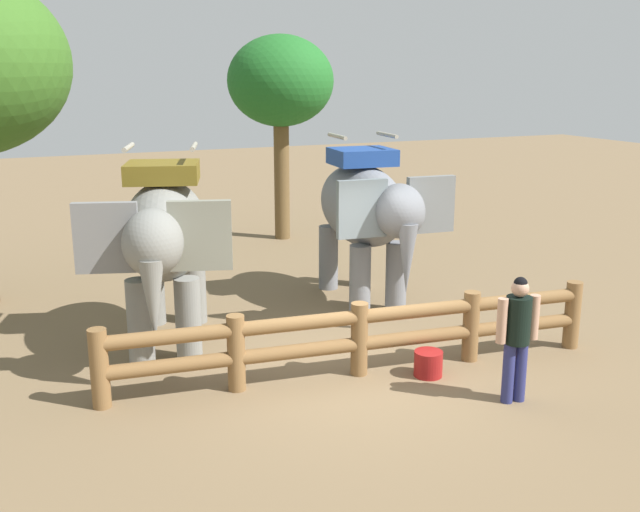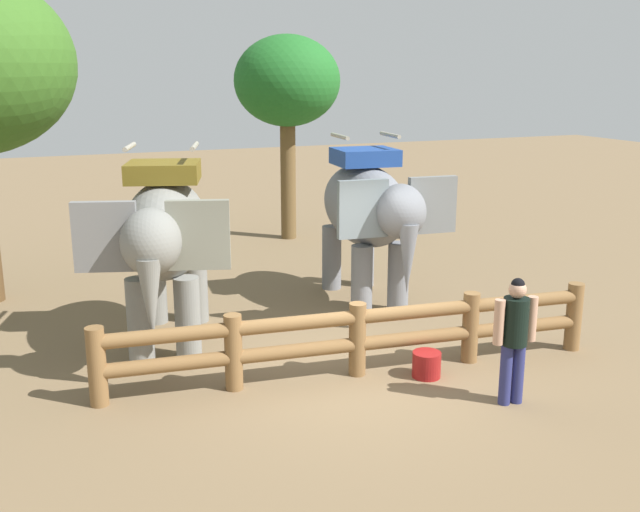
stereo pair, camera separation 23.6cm
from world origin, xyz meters
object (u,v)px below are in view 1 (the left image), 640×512
Objects in this scene: elephant_center at (366,210)px; elephant_near_left at (164,237)px; log_fence at (359,333)px; tourist_woman_in_black at (517,331)px; feed_bucket at (428,364)px; tree_far_left at (281,84)px.

elephant_near_left is at bearing -168.73° from elephant_center.
elephant_near_left is at bearing 135.71° from log_fence.
tourist_woman_in_black is 1.50m from feed_bucket.
elephant_near_left reaches higher than tourist_woman_in_black.
tourist_woman_in_black is 4.18× the size of feed_bucket.
elephant_near_left reaches higher than feed_bucket.
tourist_woman_in_black is (3.66, -3.74, -0.77)m from elephant_near_left.
feed_bucket is (-1.19, -8.97, -3.66)m from tree_far_left.
elephant_near_left is at bearing 139.76° from feed_bucket.
tourist_woman_in_black is at bearing -62.99° from feed_bucket.
elephant_center is at bearing 78.14° from feed_bucket.
log_fence is 4.29× the size of tourist_woman_in_black.
elephant_near_left is 7.94m from tree_far_left.
elephant_near_left is 9.23× the size of feed_bucket.
tourist_woman_in_black is 10.52m from tree_far_left.
tree_far_left is (4.27, 6.36, 2.10)m from elephant_near_left.
tree_far_left is (0.61, 10.10, 2.87)m from tourist_woman_in_black.
feed_bucket is (3.08, -2.61, -1.56)m from elephant_near_left.
tree_far_left is at bearing 86.57° from tourist_woman_in_black.
elephant_center is at bearing 11.27° from elephant_near_left.
elephant_center reaches higher than log_fence.
elephant_center is (1.57, 2.92, 1.12)m from log_fence.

